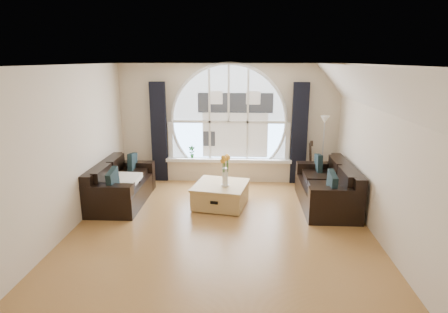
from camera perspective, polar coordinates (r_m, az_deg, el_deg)
ground at (r=6.38m, az=-0.48°, el=-11.23°), size 5.00×5.50×0.01m
ceiling at (r=5.75m, az=-0.54°, el=13.80°), size 5.00×5.50×0.01m
wall_back at (r=8.61m, az=0.72°, el=5.03°), size 5.00×0.01×2.70m
wall_front at (r=3.33m, az=-3.72°, el=-10.87°), size 5.00×0.01×2.70m
wall_left at (r=6.58m, az=-22.80°, el=0.88°), size 0.01×5.50×2.70m
wall_right at (r=6.27m, az=22.92°, el=0.25°), size 0.01×5.50×2.70m
attic_slope at (r=6.03m, az=21.14°, el=9.54°), size 0.92×5.50×0.72m
arched_window at (r=8.54m, az=0.72°, el=6.82°), size 2.60×0.06×2.15m
window_sill at (r=8.69m, az=0.67°, el=-0.54°), size 2.90×0.22×0.08m
window_frame at (r=8.51m, az=0.71°, el=6.79°), size 2.76×0.08×2.15m
neighbor_house at (r=8.54m, az=1.72°, el=5.97°), size 1.70×0.02×1.50m
curtain_left at (r=8.75m, az=-9.87°, el=3.64°), size 0.35×0.12×2.30m
curtain_right at (r=8.61m, az=11.40°, el=3.39°), size 0.35×0.12×2.30m
sofa_left at (r=7.71m, az=-15.31°, el=-3.91°), size 0.92×1.82×0.80m
sofa_right at (r=7.52m, az=15.32°, el=-4.40°), size 0.94×1.88×0.84m
coffee_chest at (r=7.32m, az=-0.51°, el=-5.71°), size 1.14×1.14×0.48m
throw_blanket at (r=7.59m, az=-14.89°, el=-3.40°), size 0.58×0.58×0.10m
vase_flowers at (r=7.04m, az=0.18°, el=-1.49°), size 0.24×0.24×0.70m
floor_lamp at (r=8.55m, az=14.81°, el=0.71°), size 0.24×0.24×1.60m
guitar at (r=8.60m, az=12.91°, el=-0.94°), size 0.40×0.31×1.06m
potted_plant at (r=8.73m, az=-4.93°, el=0.72°), size 0.16×0.11×0.29m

